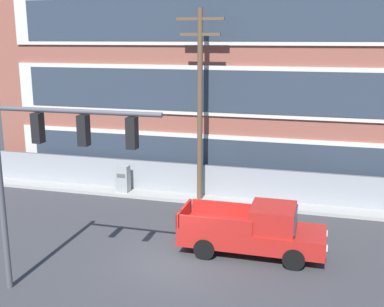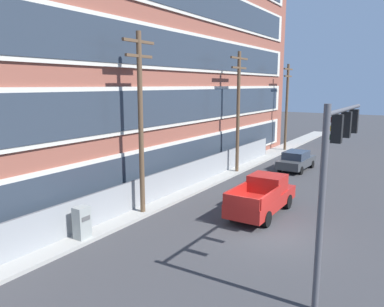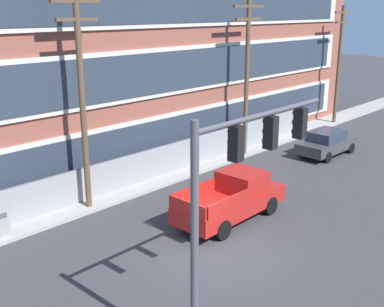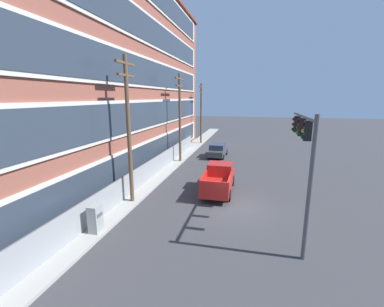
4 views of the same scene
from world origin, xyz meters
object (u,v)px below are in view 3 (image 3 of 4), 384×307
(sedan_dark_grey, at_px, (327,142))
(utility_pole_near_corner, at_px, (82,95))
(utility_pole_far_east, at_px, (339,61))
(traffic_signal_mast, at_px, (240,174))
(utility_pole_midblock, at_px, (247,71))
(pickup_truck_red, at_px, (233,198))

(sedan_dark_grey, height_order, utility_pole_near_corner, utility_pole_near_corner)
(utility_pole_far_east, bearing_deg, traffic_signal_mast, -158.53)
(traffic_signal_mast, relative_size, sedan_dark_grey, 1.37)
(traffic_signal_mast, distance_m, sedan_dark_grey, 18.62)
(utility_pole_near_corner, bearing_deg, sedan_dark_grey, -14.05)
(traffic_signal_mast, height_order, utility_pole_midblock, utility_pole_midblock)
(utility_pole_near_corner, distance_m, utility_pole_midblock, 11.33)
(utility_pole_near_corner, distance_m, utility_pole_far_east, 22.95)
(utility_pole_midblock, distance_m, utility_pole_far_east, 11.62)
(pickup_truck_red, relative_size, sedan_dark_grey, 1.20)
(traffic_signal_mast, height_order, pickup_truck_red, traffic_signal_mast)
(pickup_truck_red, xyz_separation_m, utility_pole_near_corner, (-3.56, 5.34, 4.22))
(traffic_signal_mast, bearing_deg, utility_pole_far_east, 21.47)
(pickup_truck_red, height_order, utility_pole_midblock, utility_pole_midblock)
(utility_pole_midblock, bearing_deg, sedan_dark_grey, -45.05)
(pickup_truck_red, bearing_deg, traffic_signal_mast, -140.94)
(pickup_truck_red, xyz_separation_m, utility_pole_midblock, (7.77, 5.20, 4.22))
(utility_pole_near_corner, height_order, utility_pole_far_east, utility_pole_near_corner)
(pickup_truck_red, bearing_deg, utility_pole_near_corner, 123.68)
(utility_pole_far_east, bearing_deg, pickup_truck_red, -164.94)
(sedan_dark_grey, bearing_deg, pickup_truck_red, -171.96)
(utility_pole_midblock, bearing_deg, traffic_signal_mast, -143.89)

